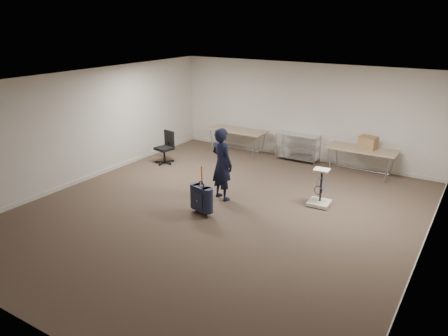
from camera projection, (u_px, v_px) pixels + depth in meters
The scene contains 10 objects.
ground at pixel (221, 212), 9.49m from camera, with size 9.00×9.00×0.00m, color #45372A.
room_shell at pixel (251, 189), 10.57m from camera, with size 8.00×9.00×9.00m.
folding_table_left at pixel (237, 131), 13.38m from camera, with size 1.80×0.75×0.73m.
folding_table_right at pixel (362, 151), 11.47m from camera, with size 1.80×0.75×0.73m.
wire_shelf at pixel (298, 146), 12.70m from camera, with size 1.22×0.47×0.80m.
person at pixel (222, 164), 9.91m from camera, with size 0.61×0.40×1.68m, color black.
suitcase at pixel (201, 198), 9.25m from camera, with size 0.44×0.31×1.08m.
office_chair at pixel (165, 154), 12.56m from camera, with size 0.56×0.56×0.93m.
equipment_cart at pixel (320, 196), 9.73m from camera, with size 0.50×0.50×0.86m.
cardboard_box at pixel (368, 143), 11.40m from camera, with size 0.44×0.33×0.33m, color brown.
Camera 1 is at (4.65, -7.29, 4.02)m, focal length 35.00 mm.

